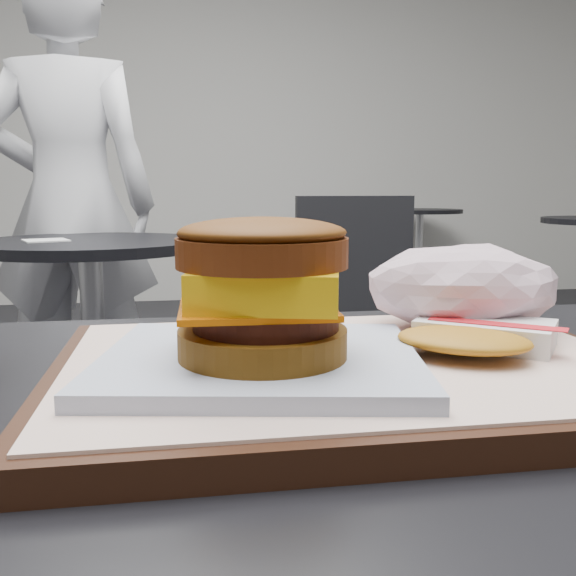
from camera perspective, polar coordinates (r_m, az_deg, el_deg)
The scene contains 9 objects.
serving_tray at distance 0.43m, azimuth 5.42°, elevation -7.39°, with size 0.38×0.28×0.02m.
breakfast_sandwich at distance 0.38m, azimuth -2.27°, elevation -1.70°, with size 0.22×0.20×0.09m.
hash_brown at distance 0.45m, azimuth 16.35°, elevation -4.10°, with size 0.14×0.13×0.02m.
crumpled_wrapper at distance 0.52m, azimuth 15.24°, elevation 0.10°, with size 0.15×0.12×0.07m, color silver, non-canonical shape.
neighbor_table at distance 2.05m, azimuth -17.01°, elevation -1.47°, with size 0.70×0.70×0.75m.
napkin at distance 2.02m, azimuth -20.72°, elevation 3.98°, with size 0.12×0.12×0.00m, color white.
neighbor_chair at distance 2.14m, azimuth 2.72°, elevation -1.78°, with size 0.61×0.44×0.88m.
patron at distance 2.49m, azimuth -18.76°, elevation 7.07°, with size 0.62×0.41×1.70m, color silver.
bg_table_far at distance 5.21m, azimuth 11.59°, elevation 4.82°, with size 0.66×0.66×0.75m.
Camera 1 is at (-0.08, -0.35, 0.90)m, focal length 40.00 mm.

